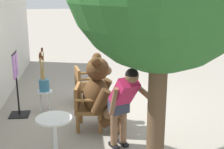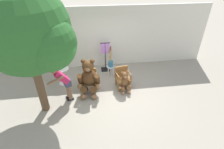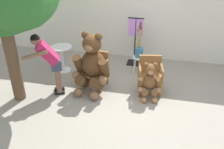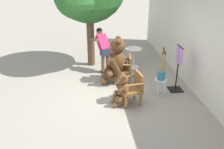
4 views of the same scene
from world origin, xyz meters
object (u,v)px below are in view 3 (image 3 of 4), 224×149
at_px(wooden_chair_right, 150,74).
at_px(white_stool, 139,60).
at_px(teddy_bear_large, 92,64).
at_px(brush_bucket, 139,50).
at_px(wooden_chair_left, 96,68).
at_px(clothing_display_stand, 135,40).
at_px(person_visitor, 49,59).
at_px(round_side_table, 62,56).
at_px(teddy_bear_small, 150,81).

height_order(wooden_chair_right, white_stool, wooden_chair_right).
distance_m(teddy_bear_large, brush_bucket, 1.50).
relative_size(wooden_chair_left, clothing_display_stand, 0.63).
bearing_deg(person_visitor, wooden_chair_right, 14.47).
distance_m(white_stool, round_side_table, 2.07).
distance_m(wooden_chair_right, round_side_table, 2.46).
xyz_separation_m(teddy_bear_small, person_visitor, (-2.24, -0.29, 0.46)).
bearing_deg(teddy_bear_large, round_side_table, 143.71).
relative_size(white_stool, clothing_display_stand, 0.34).
height_order(teddy_bear_large, brush_bucket, teddy_bear_large).
height_order(person_visitor, brush_bucket, person_visitor).
height_order(wooden_chair_left, white_stool, wooden_chair_left).
height_order(teddy_bear_small, person_visitor, person_visitor).
relative_size(teddy_bear_small, white_stool, 1.89).
bearing_deg(wooden_chair_right, round_side_table, 167.59).
bearing_deg(wooden_chair_right, teddy_bear_large, -169.02).
bearing_deg(wooden_chair_left, person_visitor, -147.73).
xyz_separation_m(person_visitor, clothing_display_stand, (1.67, 1.99, -0.17)).
distance_m(person_visitor, round_side_table, 1.20).
bearing_deg(person_visitor, wooden_chair_left, 32.27).
xyz_separation_m(white_stool, clothing_display_stand, (-0.18, 0.53, 0.36)).
bearing_deg(brush_bucket, person_visitor, -141.69).
distance_m(teddy_bear_small, brush_bucket, 1.26).
bearing_deg(wooden_chair_right, white_stool, 112.63).
xyz_separation_m(teddy_bear_small, clothing_display_stand, (-0.57, 1.70, 0.29)).
bearing_deg(white_stool, teddy_bear_small, -71.74).
height_order(wooden_chair_right, brush_bucket, brush_bucket).
relative_size(wooden_chair_right, brush_bucket, 0.90).
xyz_separation_m(teddy_bear_small, white_stool, (-0.39, 1.17, -0.07)).
relative_size(wooden_chair_right, person_visitor, 0.58).
bearing_deg(teddy_bear_small, person_visitor, -172.72).
distance_m(teddy_bear_small, person_visitor, 2.30).
relative_size(wooden_chair_left, person_visitor, 0.58).
bearing_deg(person_visitor, clothing_display_stand, 50.04).
bearing_deg(wooden_chair_left, white_stool, 43.16).
xyz_separation_m(teddy_bear_large, brush_bucket, (0.96, 1.15, -0.06)).
height_order(white_stool, round_side_table, round_side_table).
bearing_deg(wooden_chair_left, brush_bucket, 43.32).
bearing_deg(teddy_bear_small, white_stool, 108.26).
xyz_separation_m(brush_bucket, clothing_display_stand, (-0.18, 0.53, 0.07)).
bearing_deg(round_side_table, white_stool, 9.92).
bearing_deg(wooden_chair_right, clothing_display_stand, 111.30).
distance_m(wooden_chair_left, clothing_display_stand, 1.63).
xyz_separation_m(teddy_bear_small, round_side_table, (-2.42, 0.82, 0.02)).
xyz_separation_m(wooden_chair_left, brush_bucket, (0.94, 0.89, 0.19)).
bearing_deg(white_stool, person_visitor, -141.78).
height_order(wooden_chair_left, round_side_table, wooden_chair_left).
bearing_deg(round_side_table, wooden_chair_left, -25.86).
height_order(teddy_bear_large, white_stool, teddy_bear_large).
height_order(brush_bucket, round_side_table, brush_bucket).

